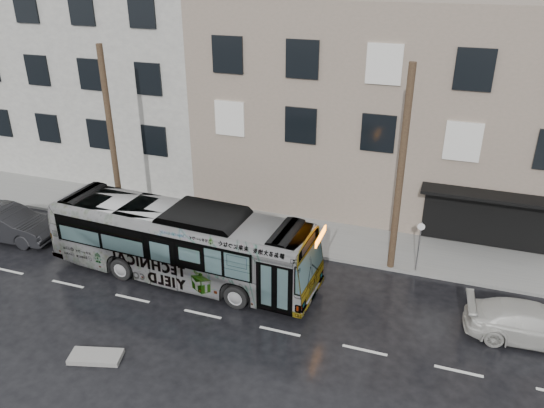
% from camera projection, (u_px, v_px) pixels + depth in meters
% --- Properties ---
extents(ground, '(120.00, 120.00, 0.00)m').
position_uv_depth(ground, '(228.00, 281.00, 22.96)').
color(ground, black).
rests_on(ground, ground).
extents(sidewalk, '(90.00, 3.60, 0.15)m').
position_uv_depth(sidewalk, '(266.00, 229.00, 27.11)').
color(sidewalk, gray).
rests_on(sidewalk, ground).
extents(building_taupe, '(20.00, 12.00, 11.00)m').
position_uv_depth(building_taupe, '(395.00, 98.00, 29.99)').
color(building_taupe, gray).
rests_on(building_taupe, ground).
extents(building_grey, '(26.00, 15.00, 16.00)m').
position_uv_depth(building_grey, '(69.00, 31.00, 37.07)').
color(building_grey, '#BAB9B0').
rests_on(building_grey, ground).
extents(utility_pole_front, '(0.30, 0.30, 9.00)m').
position_uv_depth(utility_pole_front, '(401.00, 173.00, 21.87)').
color(utility_pole_front, '#503C28').
rests_on(utility_pole_front, sidewalk).
extents(utility_pole_rear, '(0.30, 0.30, 9.00)m').
position_uv_depth(utility_pole_rear, '(112.00, 138.00, 26.04)').
color(utility_pole_rear, '#503C28').
rests_on(utility_pole_rear, sidewalk).
extents(sign_post, '(0.06, 0.06, 2.40)m').
position_uv_depth(sign_post, '(419.00, 247.00, 22.94)').
color(sign_post, slate).
rests_on(sign_post, sidewalk).
extents(bus, '(12.11, 3.41, 3.34)m').
position_uv_depth(bus, '(181.00, 242.00, 22.63)').
color(bus, '#B2B2B2').
rests_on(bus, ground).
extents(white_sedan, '(4.82, 2.26, 1.36)m').
position_uv_depth(white_sedan, '(532.00, 323.00, 19.21)').
color(white_sedan, '#B9B7AF').
rests_on(white_sedan, ground).
extents(dark_sedan, '(5.06, 1.99, 1.64)m').
position_uv_depth(dark_sedan, '(8.00, 223.00, 26.08)').
color(dark_sedan, black).
rests_on(dark_sedan, ground).
extents(slush_pile, '(1.95, 1.25, 0.18)m').
position_uv_depth(slush_pile, '(96.00, 357.00, 18.48)').
color(slush_pile, gray).
rests_on(slush_pile, ground).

